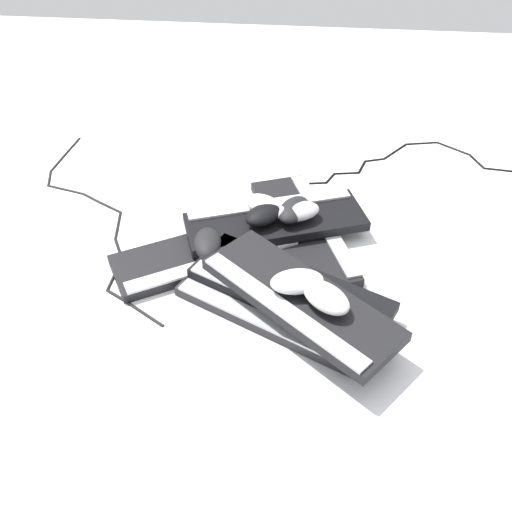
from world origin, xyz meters
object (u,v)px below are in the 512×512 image
mouse_0 (265,214)px  keyboard_1 (277,309)px  keyboard_3 (275,221)px  mouse_2 (297,281)px  keyboard_4 (289,290)px  mouse_3 (265,206)px  mouse_4 (294,210)px  keyboard_2 (303,229)px  mouse_1 (298,211)px  keyboard_5 (299,299)px  mouse_6 (208,243)px  keyboard_0 (206,254)px  mouse_5 (326,297)px

mouse_0 → keyboard_1: bearing=-126.7°
keyboard_1 → keyboard_3: (0.02, -0.27, 0.03)m
keyboard_3 → mouse_2: size_ratio=4.23×
keyboard_4 → mouse_3: 0.26m
mouse_4 → mouse_2: bearing=-152.8°
keyboard_2 → keyboard_4: keyboard_4 is taller
keyboard_3 → mouse_2: 0.29m
mouse_1 → mouse_2: (-0.01, 0.28, 0.03)m
keyboard_4 → mouse_3: mouse_3 is taller
keyboard_3 → mouse_3: 0.05m
keyboard_5 → mouse_3: size_ratio=3.95×
mouse_1 → mouse_6: mouse_1 is taller
keyboard_0 → keyboard_5: size_ratio=1.05×
mouse_6 → mouse_5: bearing=-137.2°
mouse_0 → mouse_4: bearing=-28.2°
keyboard_5 → mouse_2: size_ratio=3.95×
mouse_3 → mouse_6: 0.18m
keyboard_3 → mouse_5: bearing=110.8°
mouse_0 → mouse_5: mouse_5 is taller
keyboard_0 → keyboard_5: bearing=140.2°
keyboard_1 → mouse_4: 0.28m
keyboard_1 → keyboard_2: same height
keyboard_2 → keyboard_5: size_ratio=1.07×
keyboard_3 → keyboard_2: bearing=-171.6°
mouse_4 → mouse_0: bearing=132.7°
keyboard_4 → mouse_6: bearing=-33.3°
keyboard_2 → mouse_3: size_ratio=4.22×
keyboard_0 → mouse_4: bearing=-152.1°
keyboard_2 → keyboard_3: 0.08m
keyboard_1 → mouse_3: mouse_3 is taller
mouse_5 → mouse_6: (0.27, -0.21, -0.06)m
keyboard_3 → mouse_4: bearing=-177.0°
keyboard_3 → mouse_0: 0.05m
keyboard_2 → keyboard_5: bearing=89.8°
mouse_2 → mouse_3: bearing=-87.2°
keyboard_2 → keyboard_3: bearing=8.4°
keyboard_1 → keyboard_5: (-0.05, 0.02, 0.06)m
keyboard_1 → keyboard_5: 0.08m
mouse_3 → keyboard_1: bearing=136.4°
keyboard_0 → mouse_2: (-0.22, 0.18, 0.10)m
keyboard_4 → mouse_4: 0.24m
keyboard_4 → keyboard_3: bearing=-78.7°
keyboard_1 → mouse_0: (0.05, -0.25, 0.07)m
keyboard_3 → mouse_6: bearing=35.5°
keyboard_2 → mouse_6: 0.25m
mouse_0 → mouse_3: bearing=46.2°
mouse_3 → mouse_0: bearing=130.2°
mouse_3 → mouse_4: bearing=-150.9°
mouse_0 → mouse_3: size_ratio=1.00×
keyboard_3 → keyboard_5: keyboard_5 is taller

